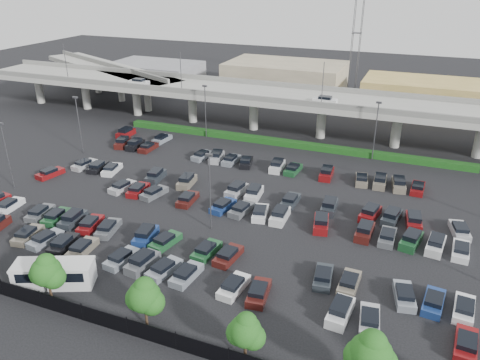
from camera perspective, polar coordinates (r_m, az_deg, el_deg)
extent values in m
plane|color=black|center=(66.76, -0.63, -2.72)|extent=(280.00, 280.00, 0.00)
cube|color=#999990|center=(92.74, 7.01, 9.77)|extent=(150.00, 13.00, 1.10)
cube|color=#5F5F5B|center=(86.64, 5.93, 9.49)|extent=(150.00, 0.50, 1.00)
cube|color=#5F5F5B|center=(98.37, 8.03, 11.20)|extent=(150.00, 0.50, 1.00)
cylinder|color=#999990|center=(126.41, -23.28, 10.12)|extent=(1.80, 1.80, 6.70)
cube|color=#5F5F5B|center=(125.77, -23.52, 11.50)|extent=(2.60, 9.75, 0.50)
cylinder|color=#999990|center=(117.12, -18.28, 9.85)|extent=(1.80, 1.80, 6.70)
cube|color=#5F5F5B|center=(116.43, -18.49, 11.35)|extent=(2.60, 9.75, 0.50)
cylinder|color=#999990|center=(108.85, -12.48, 9.46)|extent=(1.80, 1.80, 6.70)
cube|color=#5F5F5B|center=(108.11, -12.63, 11.07)|extent=(2.60, 9.75, 0.50)
cylinder|color=#999990|center=(101.84, -5.82, 8.89)|extent=(1.80, 1.80, 6.70)
cube|color=#5F5F5B|center=(101.05, -5.89, 10.61)|extent=(2.60, 9.75, 0.50)
cylinder|color=#999990|center=(96.37, 1.68, 8.10)|extent=(1.80, 1.80, 6.70)
cube|color=#5F5F5B|center=(95.53, 1.70, 9.91)|extent=(2.60, 9.75, 0.50)
cylinder|color=#999990|center=(92.71, 9.89, 7.08)|extent=(1.80, 1.80, 6.70)
cube|color=#5F5F5B|center=(91.83, 10.03, 8.95)|extent=(2.60, 9.75, 0.50)
cylinder|color=#999990|center=(91.07, 18.53, 5.84)|extent=(1.80, 1.80, 6.70)
cube|color=#5F5F5B|center=(90.18, 18.80, 7.73)|extent=(2.60, 9.75, 0.50)
cylinder|color=#999990|center=(91.57, 27.24, 4.45)|extent=(1.80, 1.80, 6.70)
cube|color=white|center=(103.67, -12.23, 11.52)|extent=(4.40, 1.82, 0.82)
cube|color=black|center=(103.53, -12.27, 11.85)|extent=(2.30, 1.60, 0.50)
cube|color=white|center=(88.36, 10.32, 9.47)|extent=(4.40, 1.82, 0.82)
cube|color=black|center=(88.20, 10.35, 9.86)|extent=(2.30, 1.60, 0.50)
cylinder|color=#444449|center=(110.28, -20.46, 13.23)|extent=(0.14, 0.14, 8.00)
cylinder|color=#444449|center=(94.19, -7.22, 12.83)|extent=(0.14, 0.14, 8.00)
cylinder|color=#444449|center=(84.56, 10.04, 11.33)|extent=(0.14, 0.14, 8.00)
cube|color=#999990|center=(125.30, -15.69, 12.90)|extent=(50.93, 30.13, 1.10)
cube|color=#5F5F5B|center=(125.11, -15.75, 13.37)|extent=(47.34, 22.43, 1.00)
cylinder|color=#999990|center=(142.84, -19.25, 12.19)|extent=(1.60, 1.60, 6.70)
cylinder|color=#999990|center=(132.19, -16.98, 11.59)|extent=(1.60, 1.60, 6.70)
cylinder|color=#999990|center=(121.79, -14.33, 10.85)|extent=(1.60, 1.60, 6.70)
cylinder|color=#999990|center=(111.70, -11.22, 9.95)|extent=(1.60, 1.60, 6.70)
cube|color=#153E12|center=(88.26, 5.58, 4.52)|extent=(66.00, 1.60, 1.10)
cube|color=black|center=(45.99, -14.64, -16.58)|extent=(70.00, 0.06, 1.80)
cylinder|color=black|center=(54.24, -27.02, -11.57)|extent=(0.10, 0.10, 2.00)
cylinder|color=black|center=(50.99, -23.13, -13.21)|extent=(0.10, 0.10, 2.00)
cylinder|color=black|center=(48.03, -18.67, -14.98)|extent=(0.10, 0.10, 2.00)
cylinder|color=black|center=(45.44, -13.58, -16.87)|extent=(0.10, 0.10, 2.00)
cylinder|color=black|center=(43.27, -7.82, -18.82)|extent=(0.10, 0.10, 2.00)
cylinder|color=black|center=(41.59, -1.37, -20.74)|extent=(0.10, 0.10, 2.00)
cylinder|color=#332316|center=(51.71, -22.11, -12.46)|extent=(0.26, 0.26, 1.96)
sphere|color=#1E5215|center=(50.38, -22.54, -10.27)|extent=(3.04, 3.04, 3.04)
sphere|color=#1E5215|center=(50.29, -21.77, -10.94)|extent=(2.39, 2.39, 2.39)
sphere|color=#1E5215|center=(50.89, -23.04, -10.44)|extent=(2.39, 2.39, 2.39)
sphere|color=#1E5215|center=(49.96, -22.57, -9.39)|extent=(2.06, 2.06, 2.06)
cylinder|color=#332316|center=(45.96, -11.34, -16.09)|extent=(0.26, 0.26, 1.97)
sphere|color=#1E5215|center=(44.45, -11.60, -13.72)|extent=(3.07, 3.07, 3.07)
sphere|color=#1E5215|center=(44.53, -10.68, -14.45)|extent=(2.41, 2.41, 2.41)
sphere|color=#1E5215|center=(44.89, -12.29, -13.90)|extent=(2.41, 2.41, 2.41)
sphere|color=#1E5215|center=(43.98, -11.57, -12.75)|extent=(2.08, 2.08, 2.08)
cylinder|color=#332316|center=(42.17, 0.64, -20.14)|extent=(0.26, 0.26, 1.80)
sphere|color=#1E5215|center=(40.66, 0.65, -17.94)|extent=(2.79, 2.79, 2.79)
sphere|color=#1E5215|center=(40.90, 1.59, -18.59)|extent=(2.19, 2.19, 2.19)
sphere|color=#1E5215|center=(40.96, -0.15, -18.13)|extent=(2.19, 2.19, 2.19)
sphere|color=#1E5215|center=(40.20, 0.78, -17.01)|extent=(1.89, 1.89, 1.89)
sphere|color=#1E5215|center=(39.04, 15.61, -19.84)|extent=(3.43, 3.43, 3.43)
sphere|color=#1E5215|center=(39.26, 14.50, -20.14)|extent=(2.70, 2.70, 2.70)
sphere|color=#1E5215|center=(38.47, 15.87, -18.68)|extent=(2.33, 2.33, 2.33)
cube|color=silver|center=(53.60, -21.68, -10.70)|extent=(8.46, 5.65, 2.35)
cube|color=black|center=(53.30, -21.77, -10.21)|extent=(7.46, 5.27, 1.06)
cube|color=silver|center=(52.90, -21.90, -9.54)|extent=(8.61, 5.80, 0.28)
cube|color=#726959|center=(63.68, -24.43, -6.16)|extent=(2.48, 4.63, 0.82)
cube|color=black|center=(63.27, -24.65, -5.75)|extent=(1.94, 2.52, 0.50)
cube|color=gray|center=(61.86, -22.62, -6.74)|extent=(2.37, 4.60, 0.82)
cube|color=black|center=(61.44, -22.84, -6.32)|extent=(1.88, 2.49, 0.50)
cube|color=black|center=(60.12, -20.70, -7.34)|extent=(2.37, 4.60, 0.82)
cube|color=black|center=(59.69, -20.91, -6.92)|extent=(1.89, 2.49, 0.50)
cube|color=#726959|center=(58.46, -18.66, -7.97)|extent=(2.21, 4.55, 0.82)
cube|color=black|center=(58.01, -18.86, -7.54)|extent=(1.80, 2.43, 0.50)
cube|color=gray|center=(55.39, -14.21, -9.30)|extent=(2.33, 4.59, 0.82)
cube|color=black|center=(54.92, -14.39, -8.86)|extent=(1.87, 2.48, 0.50)
cube|color=#53565B|center=(53.94, -11.79, -9.90)|extent=(2.34, 4.59, 1.05)
cube|color=black|center=(53.49, -11.87, -9.17)|extent=(1.90, 2.77, 0.65)
cube|color=gray|center=(52.72, -9.23, -10.71)|extent=(2.66, 4.68, 0.82)
cube|color=black|center=(52.23, -9.39, -10.26)|extent=(2.03, 2.57, 0.50)
cube|color=gray|center=(51.55, -6.54, -11.44)|extent=(2.20, 4.54, 0.82)
cube|color=black|center=(51.05, -6.68, -10.99)|extent=(1.80, 2.43, 0.50)
cube|color=white|center=(49.60, -0.77, -12.90)|extent=(2.27, 4.57, 0.82)
cube|color=black|center=(49.07, -0.86, -12.45)|extent=(1.83, 2.46, 0.50)
cube|color=#451512|center=(48.82, 2.30, -13.62)|extent=(2.29, 4.57, 0.82)
cube|color=black|center=(48.29, 2.23, -13.17)|extent=(1.85, 2.46, 0.50)
cube|color=white|center=(47.31, 12.11, -15.52)|extent=(2.21, 4.54, 1.05)
cube|color=black|center=(46.80, 12.20, -14.75)|extent=(1.83, 2.73, 0.65)
cube|color=#AAAAAF|center=(47.22, 15.50, -16.22)|extent=(2.31, 4.58, 0.82)
cube|color=black|center=(46.67, 15.56, -15.78)|extent=(1.85, 2.47, 0.50)
cube|color=maroon|center=(47.68, 25.80, -17.66)|extent=(2.19, 4.54, 0.82)
cube|color=black|center=(47.13, 25.96, -17.23)|extent=(1.79, 2.43, 0.50)
cube|color=white|center=(72.22, -26.32, -2.89)|extent=(2.22, 4.55, 0.82)
cube|color=black|center=(71.85, -26.52, -2.51)|extent=(1.81, 2.44, 0.50)
cube|color=#53565B|center=(68.45, -23.17, -3.76)|extent=(2.36, 4.59, 0.82)
cube|color=black|center=(68.06, -23.37, -3.36)|extent=(1.88, 2.48, 0.50)
cube|color=#1D512A|center=(66.66, -21.46, -4.23)|extent=(2.24, 4.56, 0.82)
cube|color=black|center=(66.25, -21.66, -3.82)|extent=(1.82, 2.44, 0.50)
cube|color=#272C32|center=(64.87, -19.67, -4.63)|extent=(2.24, 4.56, 1.05)
cube|color=black|center=(64.50, -19.78, -3.99)|extent=(1.85, 2.74, 0.65)
cube|color=maroon|center=(63.27, -17.76, -5.22)|extent=(2.57, 4.65, 0.82)
cube|color=black|center=(62.84, -17.94, -4.80)|extent=(1.98, 2.55, 0.50)
cube|color=#53565B|center=(61.69, -15.75, -5.75)|extent=(2.63, 4.67, 0.82)
cube|color=black|center=(61.25, -15.93, -5.33)|extent=(2.01, 2.56, 0.50)
cube|color=navy|center=(58.73, -11.43, -6.77)|extent=(2.47, 4.63, 1.05)
cube|color=black|center=(58.32, -11.49, -6.08)|extent=(1.98, 2.81, 0.65)
cube|color=#1D512A|center=(57.49, -9.09, -7.45)|extent=(2.59, 4.66, 0.82)
cube|color=black|center=(57.02, -9.23, -7.01)|extent=(1.99, 2.55, 0.50)
cube|color=#1D512A|center=(55.19, -4.10, -8.65)|extent=(2.24, 4.56, 0.82)
cube|color=black|center=(54.70, -4.21, -8.20)|extent=(1.82, 2.45, 0.50)
cube|color=#451512|center=(54.22, -1.44, -9.26)|extent=(2.30, 4.57, 0.82)
cube|color=black|center=(53.72, -1.53, -8.81)|extent=(1.85, 2.46, 0.50)
cube|color=#272C32|center=(51.62, 10.10, -11.64)|extent=(2.31, 4.58, 0.82)
cube|color=black|center=(51.10, 10.11, -11.20)|extent=(1.86, 2.47, 0.50)
cube|color=#726959|center=(51.32, 13.16, -12.20)|extent=(1.99, 4.47, 0.82)
cube|color=black|center=(50.79, 13.19, -11.75)|extent=(1.69, 2.36, 0.50)
cube|color=gray|center=(51.16, 19.38, -13.21)|extent=(2.65, 4.67, 0.82)
cube|color=black|center=(50.63, 19.46, -12.77)|extent=(2.02, 2.57, 0.50)
cube|color=navy|center=(51.30, 22.50, -13.66)|extent=(2.31, 4.58, 0.82)
cube|color=black|center=(50.77, 22.62, -13.22)|extent=(1.85, 2.47, 0.50)
cube|color=white|center=(51.59, 25.61, -14.06)|extent=(2.22, 4.55, 0.82)
cube|color=black|center=(51.06, 25.75, -13.64)|extent=(1.81, 2.44, 0.50)
cube|color=maroon|center=(80.84, -22.13, 0.72)|extent=(2.66, 4.67, 0.82)
cube|color=black|center=(80.48, -22.29, 1.08)|extent=(2.03, 2.57, 0.50)
cube|color=#AAAAAF|center=(72.43, -14.13, -0.87)|extent=(2.51, 4.64, 0.82)
cube|color=black|center=(72.03, -14.27, -0.48)|extent=(1.95, 2.53, 0.50)
cube|color=maroon|center=(70.95, -12.31, -1.23)|extent=(2.23, 4.55, 0.82)
cube|color=black|center=(70.53, -12.45, -0.84)|extent=(1.81, 2.44, 0.50)
cube|color=#53565B|center=(69.54, -10.42, -1.61)|extent=(2.70, 4.68, 0.82)
cube|color=black|center=(69.13, -10.55, -1.20)|extent=(2.05, 2.58, 0.50)
cube|color=#451512|center=(66.99, -6.41, -2.39)|extent=(2.08, 4.50, 0.82)
cube|color=black|center=(66.55, -6.51, -1.98)|extent=(1.74, 2.39, 0.50)
cube|color=navy|center=(64.79, -2.09, -3.22)|extent=(2.50, 4.64, 0.82)
cube|color=black|center=(64.34, -2.17, -2.80)|extent=(1.95, 2.53, 0.50)
cube|color=#53565B|center=(63.85, 0.17, -3.65)|extent=(2.47, 4.63, 0.82)
cube|color=black|center=(63.39, 0.11, -3.23)|extent=(1.93, 2.52, 0.50)
cube|color=white|center=(63.01, 2.50, -4.09)|extent=(2.66, 4.67, 0.82)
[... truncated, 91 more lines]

